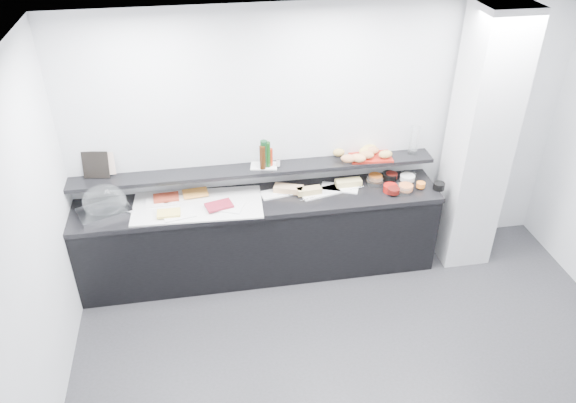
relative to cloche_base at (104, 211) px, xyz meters
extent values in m
plane|color=#2D2D30|center=(2.17, -1.70, -0.92)|extent=(5.00, 5.00, 0.00)
cube|color=silver|center=(2.17, 0.30, 0.43)|extent=(5.00, 0.02, 2.70)
plane|color=white|center=(2.17, -1.70, 1.78)|extent=(5.00, 5.00, 0.00)
cube|color=silver|center=(3.67, -0.05, 0.43)|extent=(0.50, 0.50, 2.70)
cube|color=black|center=(1.47, 0.00, -0.50)|extent=(3.60, 0.60, 0.85)
cube|color=black|center=(1.47, 0.00, -0.05)|extent=(3.62, 0.62, 0.05)
cube|color=black|center=(1.47, 0.18, 0.21)|extent=(3.60, 0.25, 0.04)
cube|color=silver|center=(0.00, 0.00, 0.00)|extent=(0.55, 0.46, 0.04)
ellipsoid|color=silver|center=(0.02, 0.01, 0.11)|extent=(0.43, 0.31, 0.34)
cube|color=silver|center=(0.87, -0.03, -0.01)|extent=(1.26, 0.65, 0.01)
cube|color=white|center=(0.53, 0.09, 0.00)|extent=(0.30, 0.20, 0.01)
cube|color=maroon|center=(0.58, 0.11, 0.02)|extent=(0.25, 0.17, 0.02)
cube|color=white|center=(0.66, 0.14, 0.00)|extent=(0.30, 0.25, 0.01)
cube|color=orange|center=(0.86, 0.15, 0.02)|extent=(0.26, 0.18, 0.02)
cube|color=white|center=(0.70, -0.17, 0.00)|extent=(0.33, 0.25, 0.01)
cube|color=#F1D65D|center=(0.60, -0.17, 0.02)|extent=(0.22, 0.14, 0.02)
cube|color=white|center=(1.14, -0.10, 0.00)|extent=(0.39, 0.34, 0.01)
cube|color=maroon|center=(1.07, -0.12, 0.02)|extent=(0.28, 0.22, 0.02)
cube|color=white|center=(1.69, 0.07, -0.01)|extent=(0.40, 0.23, 0.01)
cube|color=tan|center=(1.78, 0.06, 0.02)|extent=(0.31, 0.20, 0.06)
cylinder|color=silver|center=(1.73, 0.01, 0.00)|extent=(0.16, 0.04, 0.01)
cube|color=silver|center=(2.09, 0.00, -0.01)|extent=(0.43, 0.26, 0.01)
cube|color=tan|center=(1.97, -0.01, 0.02)|extent=(0.25, 0.11, 0.06)
cylinder|color=silver|center=(1.94, -0.11, 0.00)|extent=(0.16, 0.05, 0.01)
cube|color=white|center=(2.30, 0.06, -0.01)|extent=(0.40, 0.28, 0.01)
cube|color=tan|center=(2.40, 0.08, 0.02)|extent=(0.27, 0.11, 0.06)
cylinder|color=silver|center=(2.46, 0.01, 0.00)|extent=(0.16, 0.04, 0.01)
cylinder|color=white|center=(2.67, 0.07, 0.02)|extent=(0.18, 0.18, 0.07)
cylinder|color=#C95C1B|center=(2.70, 0.14, 0.03)|extent=(0.16, 0.16, 0.05)
cylinder|color=black|center=(2.85, 0.15, 0.02)|extent=(0.18, 0.18, 0.07)
cylinder|color=#58110C|center=(2.87, 0.14, 0.03)|extent=(0.13, 0.13, 0.05)
cylinder|color=white|center=(3.04, 0.11, 0.02)|extent=(0.19, 0.19, 0.07)
cylinder|color=silver|center=(3.02, 0.07, 0.03)|extent=(0.19, 0.19, 0.05)
cylinder|color=#9C120E|center=(2.79, -0.08, 0.02)|extent=(0.15, 0.15, 0.07)
cylinder|color=#4E0E0B|center=(2.80, -0.15, 0.03)|extent=(0.15, 0.15, 0.05)
cylinder|color=white|center=(2.90, -0.13, 0.02)|extent=(0.18, 0.18, 0.07)
cylinder|color=orange|center=(2.94, -0.11, 0.03)|extent=(0.16, 0.16, 0.05)
cylinder|color=black|center=(3.28, -0.12, 0.02)|extent=(0.15, 0.15, 0.07)
cylinder|color=orange|center=(3.10, -0.09, 0.03)|extent=(0.11, 0.11, 0.05)
cube|color=black|center=(-0.04, 0.26, 0.36)|extent=(0.25, 0.11, 0.26)
cube|color=#CEA294|center=(0.04, 0.26, 0.36)|extent=(0.18, 0.06, 0.22)
cube|color=white|center=(1.55, 0.19, 0.24)|extent=(0.28, 0.20, 0.01)
cylinder|color=#103C10|center=(1.59, 0.17, 0.37)|extent=(0.07, 0.07, 0.26)
cylinder|color=#371C0A|center=(1.53, 0.14, 0.36)|extent=(0.07, 0.07, 0.24)
cylinder|color=#0E3419|center=(1.55, 0.17, 0.38)|extent=(0.08, 0.08, 0.28)
cylinder|color=#AD210C|center=(1.62, 0.19, 0.33)|extent=(0.06, 0.06, 0.18)
cylinder|color=silver|center=(1.69, 0.16, 0.28)|extent=(0.04, 0.04, 0.07)
cylinder|color=silver|center=(1.69, 0.16, 0.28)|extent=(0.04, 0.04, 0.07)
cube|color=#9F1C11|center=(2.65, 0.21, 0.24)|extent=(0.44, 0.32, 0.02)
ellipsoid|color=#B99546|center=(2.32, 0.24, 0.29)|extent=(0.12, 0.08, 0.08)
ellipsoid|color=gold|center=(2.60, 0.23, 0.29)|extent=(0.17, 0.14, 0.08)
ellipsoid|color=tan|center=(2.65, 0.28, 0.29)|extent=(0.15, 0.10, 0.08)
ellipsoid|color=#C37B4A|center=(2.38, 0.10, 0.29)|extent=(0.16, 0.12, 0.08)
ellipsoid|color=#D38A50|center=(2.48, 0.10, 0.29)|extent=(0.18, 0.15, 0.08)
ellipsoid|color=tan|center=(2.78, 0.13, 0.29)|extent=(0.15, 0.10, 0.08)
ellipsoid|color=#B47644|center=(2.59, 0.15, 0.29)|extent=(0.16, 0.12, 0.08)
ellipsoid|color=#B87446|center=(2.67, 0.22, 0.29)|extent=(0.15, 0.10, 0.08)
cylinder|color=white|center=(3.10, 0.21, 0.38)|extent=(0.12, 0.12, 0.30)
camera|label=1|loc=(0.97, -4.63, 2.94)|focal=35.00mm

